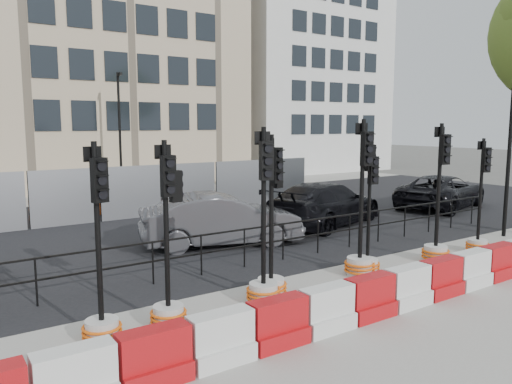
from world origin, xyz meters
TOP-DOWN VIEW (x-y plane):
  - ground at (0.00, 0.00)m, footprint 120.00×120.00m
  - sidewalk_near at (0.00, -3.00)m, footprint 40.00×6.00m
  - road at (0.00, 7.00)m, footprint 40.00×14.00m
  - sidewalk_far at (0.00, 16.00)m, footprint 40.00×4.00m
  - building_cream at (2.00, 21.99)m, footprint 15.00×10.06m
  - building_white at (17.00, 21.99)m, footprint 12.00×9.06m
  - kerb_railing at (0.00, 1.20)m, footprint 18.00×0.04m
  - heras_fencing at (0.57, 9.86)m, footprint 14.33×1.72m
  - lamp_post_far at (0.50, 14.98)m, footprint 0.12×0.56m
  - lamp_post_near at (7.50, -0.52)m, footprint 0.12×0.56m
  - barrier_row at (-0.00, -2.80)m, footprint 15.70×0.50m
  - traffic_signal_a at (-5.44, -1.10)m, footprint 0.65×0.65m
  - traffic_signal_b at (-4.26, -1.12)m, footprint 0.65×0.65m
  - traffic_signal_c at (-2.23, -1.11)m, footprint 0.69×0.69m
  - traffic_signal_d at (-1.86, -0.87)m, footprint 0.66×0.66m
  - traffic_signal_e at (0.98, -0.84)m, footprint 0.60×0.60m
  - traffic_signal_f at (0.71, -0.87)m, footprint 0.72×0.72m
  - traffic_signal_g at (3.20, -1.12)m, footprint 0.70×0.70m
  - traffic_signal_h at (4.94, -1.21)m, footprint 0.62×0.62m
  - car_b at (-0.51, 3.52)m, footprint 4.23×5.59m
  - car_c at (3.98, 4.02)m, footprint 5.28×6.57m
  - car_d at (10.53, 3.98)m, footprint 4.87×6.26m

SIDE VIEW (x-z plane):
  - ground at x=0.00m, z-range 0.00..0.00m
  - sidewalk_near at x=0.00m, z-range 0.00..0.02m
  - sidewalk_far at x=0.00m, z-range 0.00..0.02m
  - road at x=0.00m, z-range 0.00..0.03m
  - barrier_row at x=0.00m, z-range -0.03..0.77m
  - traffic_signal_e at x=0.98m, z-range -0.89..2.15m
  - heras_fencing at x=0.57m, z-range -0.35..1.65m
  - traffic_signal_h at x=4.94m, z-range -0.93..2.24m
  - traffic_signal_a at x=-5.44m, z-range -0.96..2.32m
  - kerb_railing at x=0.00m, z-range 0.19..1.19m
  - car_d at x=10.53m, z-range 0.00..1.42m
  - traffic_signal_c at x=-2.23m, z-range -1.03..2.47m
  - traffic_signal_g at x=3.20m, z-range -1.05..2.52m
  - car_c at x=3.98m, z-range 0.00..1.54m
  - car_b at x=-0.51m, z-range 0.00..1.54m
  - traffic_signal_b at x=-4.26m, z-range -0.86..2.43m
  - traffic_signal_d at x=-1.86m, z-range -0.88..2.47m
  - traffic_signal_f at x=0.71m, z-range -0.96..2.70m
  - lamp_post_far at x=0.50m, z-range 0.22..6.22m
  - lamp_post_near at x=7.50m, z-range 0.22..6.22m
  - building_white at x=17.00m, z-range 0.00..16.00m
  - building_cream at x=2.00m, z-range 0.00..18.00m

